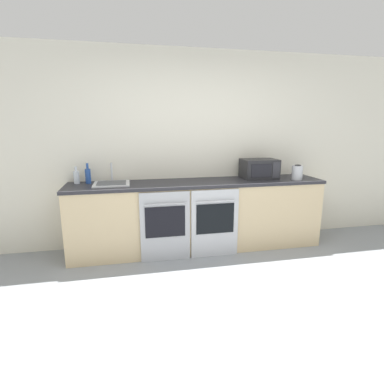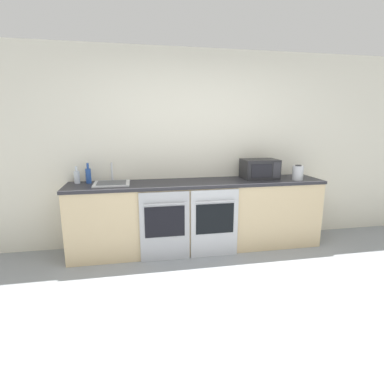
{
  "view_description": "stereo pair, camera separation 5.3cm",
  "coord_description": "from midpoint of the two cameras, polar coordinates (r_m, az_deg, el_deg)",
  "views": [
    {
      "loc": [
        -0.86,
        -1.96,
        1.63
      ],
      "look_at": [
        -0.08,
        1.77,
        0.78
      ],
      "focal_mm": 28.0,
      "sensor_mm": 36.0,
      "label": 1
    },
    {
      "loc": [
        -0.81,
        -1.97,
        1.63
      ],
      "look_at": [
        -0.08,
        1.77,
        0.78
      ],
      "focal_mm": 28.0,
      "sensor_mm": 36.0,
      "label": 2
    }
  ],
  "objects": [
    {
      "name": "wall_back",
      "position": [
        4.15,
        -0.15,
        8.08
      ],
      "size": [
        10.0,
        0.06,
        2.6
      ],
      "color": "silver",
      "rests_on": "ground_plane"
    },
    {
      "name": "sink",
      "position": [
        3.84,
        -15.45,
        1.65
      ],
      "size": [
        0.43,
        0.41,
        0.25
      ],
      "color": "silver",
      "rests_on": "counter_back"
    },
    {
      "name": "oven_left",
      "position": [
        3.64,
        -5.54,
        -6.54
      ],
      "size": [
        0.6,
        0.06,
        0.86
      ],
      "color": "#A8AAAF",
      "rests_on": "ground_plane"
    },
    {
      "name": "microwave",
      "position": [
        4.19,
        12.32,
        4.34
      ],
      "size": [
        0.47,
        0.34,
        0.26
      ],
      "color": "#232326",
      "rests_on": "counter_back"
    },
    {
      "name": "bottle_blue",
      "position": [
        3.97,
        -19.56,
        2.97
      ],
      "size": [
        0.07,
        0.07,
        0.25
      ],
      "color": "#234793",
      "rests_on": "counter_back"
    },
    {
      "name": "kettle",
      "position": [
        4.23,
        19.05,
        3.52
      ],
      "size": [
        0.14,
        0.14,
        0.2
      ],
      "color": "#B7BABF",
      "rests_on": "counter_back"
    },
    {
      "name": "ground_plane",
      "position": [
        2.68,
        9.87,
        -24.95
      ],
      "size": [
        16.0,
        16.0,
        0.0
      ],
      "primitive_type": "plane",
      "color": "gray"
    },
    {
      "name": "oven_right",
      "position": [
        3.75,
        3.97,
        -5.91
      ],
      "size": [
        0.6,
        0.06,
        0.86
      ],
      "color": "#B7BABF",
      "rests_on": "ground_plane"
    },
    {
      "name": "counter_back",
      "position": [
        4.0,
        0.8,
        -4.41
      ],
      "size": [
        3.31,
        0.61,
        0.91
      ],
      "color": "#D1B789",
      "rests_on": "ground_plane"
    },
    {
      "name": "bottle_clear",
      "position": [
        4.0,
        -21.51,
        2.69
      ],
      "size": [
        0.07,
        0.07,
        0.22
      ],
      "color": "silver",
      "rests_on": "counter_back"
    }
  ]
}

